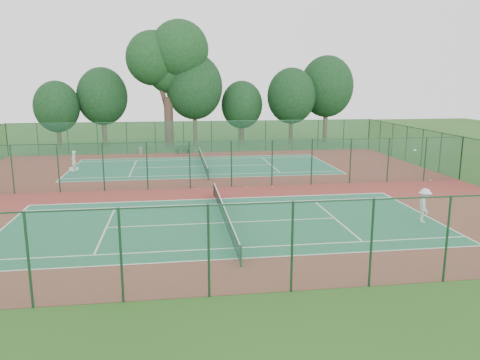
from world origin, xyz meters
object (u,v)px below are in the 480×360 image
at_px(player_near, 424,205).
at_px(player_far, 74,161).
at_px(trash_bin, 141,151).
at_px(kit_bag, 74,169).
at_px(big_tree, 168,58).
at_px(bench, 183,149).

bearing_deg(player_near, player_far, 68.50).
height_order(trash_bin, kit_bag, trash_bin).
xyz_separation_m(player_far, big_tree, (8.35, 14.97, 9.57)).
distance_m(trash_bin, bench, 4.60).
distance_m(player_near, player_far, 29.19).
distance_m(player_near, trash_bin, 32.85).
xyz_separation_m(trash_bin, big_tree, (3.19, 5.71, 10.09)).
distance_m(bench, kit_bag, 13.01).
bearing_deg(player_far, player_near, 58.56).
relative_size(player_far, trash_bin, 2.31).
bearing_deg(trash_bin, bench, -4.92).
height_order(bench, big_tree, big_tree).
distance_m(player_far, kit_bag, 0.86).
xyz_separation_m(kit_bag, big_tree, (8.45, 14.60, 10.34)).
height_order(player_near, trash_bin, player_near).
xyz_separation_m(player_near, bench, (-12.69, 27.55, -0.49)).
bearing_deg(player_far, kit_bag, -156.21).
relative_size(player_near, kit_bag, 2.54).
height_order(player_near, player_far, player_near).
bearing_deg(player_near, trash_bin, 50.02).
height_order(kit_bag, big_tree, big_tree).
bearing_deg(player_near, bench, 43.03).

